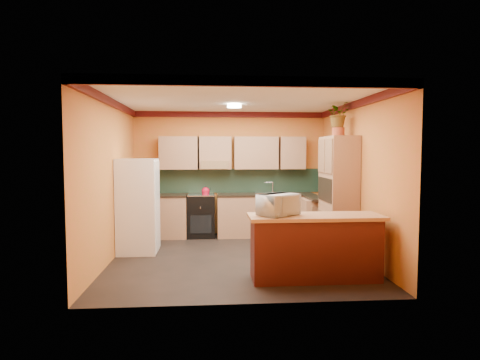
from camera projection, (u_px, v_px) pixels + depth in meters
name	position (u px, v px, depth m)	size (l,w,h in m)	color
room_shell	(237.00, 137.00, 7.03)	(4.24, 4.24, 2.72)	black
base_cabinets_back	(230.00, 216.00, 8.65)	(3.65, 0.60, 0.88)	tan
countertop_back	(230.00, 195.00, 8.62)	(3.65, 0.62, 0.04)	black
stove	(201.00, 216.00, 8.61)	(0.58, 0.58, 0.91)	black
kettle	(206.00, 191.00, 8.53)	(0.17, 0.17, 0.18)	#B00B25
sink	(266.00, 193.00, 8.68)	(0.48, 0.40, 0.03)	silver
base_cabinets_right	(322.00, 221.00, 8.05)	(0.60, 0.80, 0.88)	tan
countertop_right	(323.00, 198.00, 8.02)	(0.62, 0.80, 0.04)	black
fridge	(138.00, 206.00, 7.22)	(0.68, 0.66, 1.70)	white
pantry	(338.00, 195.00, 7.21)	(0.48, 0.90, 2.10)	tan
fern_pot	(338.00, 132.00, 7.18)	(0.22, 0.22, 0.16)	#AF4A2A
fern	(339.00, 114.00, 7.15)	(0.44, 0.38, 0.49)	tan
breakfast_bar	(315.00, 249.00, 5.71)	(1.80, 0.55, 0.88)	#541F13
bar_top	(315.00, 217.00, 5.68)	(1.90, 0.65, 0.05)	tan
microwave	(278.00, 205.00, 5.63)	(0.55, 0.37, 0.30)	white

